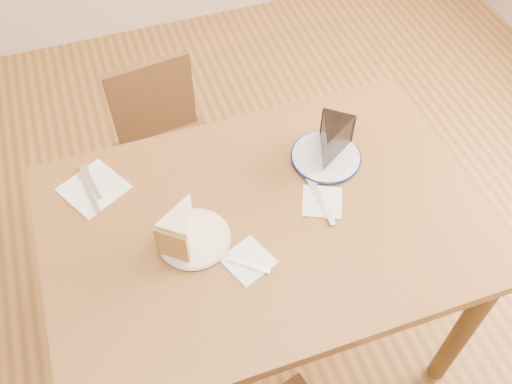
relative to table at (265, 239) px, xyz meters
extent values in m
plane|color=#543316|center=(0.00, 0.00, -0.65)|extent=(4.00, 4.00, 0.00)
cube|color=#513016|center=(0.00, 0.00, 0.08)|extent=(1.20, 0.80, 0.04)
cylinder|color=#3A2411|center=(0.54, -0.34, -0.30)|extent=(0.06, 0.06, 0.71)
cylinder|color=#3A2411|center=(-0.54, 0.34, -0.30)|extent=(0.06, 0.06, 0.71)
cylinder|color=#3A2411|center=(0.54, 0.34, -0.30)|extent=(0.06, 0.06, 0.71)
cube|color=#3A2111|center=(-0.15, 0.58, -0.25)|extent=(0.41, 0.41, 0.04)
cylinder|color=#3A2111|center=(-0.01, 0.76, -0.46)|extent=(0.03, 0.03, 0.38)
cylinder|color=#3A2111|center=(-0.32, 0.72, -0.46)|extent=(0.03, 0.03, 0.38)
cylinder|color=#3A2111|center=(0.03, 0.45, -0.46)|extent=(0.03, 0.03, 0.38)
cylinder|color=#3A2111|center=(-0.28, 0.41, -0.46)|extent=(0.03, 0.03, 0.38)
cube|color=#3A2111|center=(-0.17, 0.75, -0.07)|extent=(0.31, 0.07, 0.33)
cylinder|color=silver|center=(-0.20, 0.00, 0.10)|extent=(0.19, 0.19, 0.01)
cylinder|color=white|center=(0.24, 0.15, 0.10)|extent=(0.20, 0.20, 0.01)
cube|color=white|center=(-0.09, -0.11, 0.10)|extent=(0.15, 0.15, 0.00)
cube|color=white|center=(0.17, 0.00, 0.10)|extent=(0.14, 0.14, 0.00)
cube|color=white|center=(-0.42, 0.26, 0.10)|extent=(0.21, 0.21, 0.00)
cube|color=silver|center=(-0.10, -0.12, 0.10)|extent=(0.12, 0.10, 0.00)
cube|color=silver|center=(0.17, 0.00, 0.10)|extent=(0.02, 0.17, 0.00)
cube|color=silver|center=(-0.43, 0.28, 0.10)|extent=(0.04, 0.14, 0.00)
cube|color=silver|center=(-0.44, 0.24, 0.10)|extent=(0.04, 0.16, 0.00)
camera|label=1|loc=(-0.32, -0.84, 1.37)|focal=40.00mm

